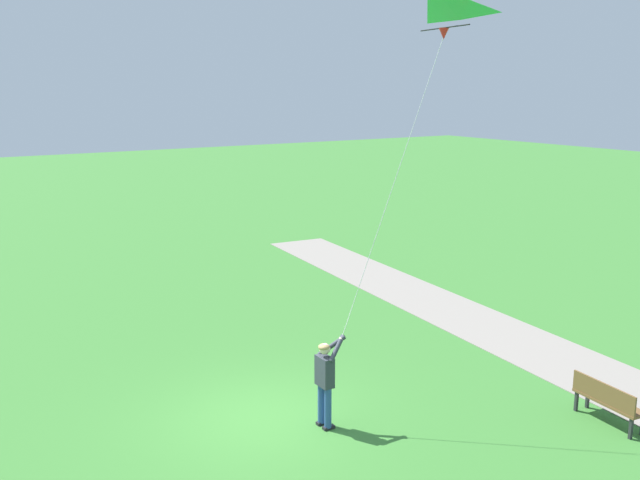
% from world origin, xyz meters
% --- Properties ---
extents(ground_plane, '(120.00, 120.00, 0.00)m').
position_xyz_m(ground_plane, '(0.00, 0.00, 0.00)').
color(ground_plane, '#3D7F33').
extents(walkway_path, '(5.44, 32.08, 0.02)m').
position_xyz_m(walkway_path, '(-7.50, 2.00, 0.01)').
color(walkway_path, gray).
rests_on(walkway_path, ground).
extents(person_kite_flyer, '(0.61, 0.52, 1.83)m').
position_xyz_m(person_kite_flyer, '(-0.89, 0.97, 1.05)').
color(person_kite_flyer, '#232328').
rests_on(person_kite_flyer, ground).
extents(flying_kite, '(2.51, 1.92, 6.52)m').
position_xyz_m(flying_kite, '(-3.23, 0.93, 7.86)').
color(flying_kite, green).
extents(park_bench_near_walkway, '(0.58, 1.54, 0.88)m').
position_xyz_m(park_bench_near_walkway, '(-5.64, 3.83, 0.51)').
color(park_bench_near_walkway, brown).
rests_on(park_bench_near_walkway, ground).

